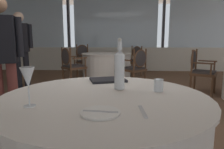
# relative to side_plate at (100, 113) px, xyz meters

# --- Properties ---
(ground_plane) EXTENTS (15.41, 15.41, 0.00)m
(ground_plane) POSITION_rel_side_plate_xyz_m (-0.15, 2.01, -0.76)
(ground_plane) COLOR brown
(window_wall_far) EXTENTS (10.81, 0.14, 2.80)m
(window_wall_far) POSITION_rel_side_plate_xyz_m (-0.15, 6.46, 0.36)
(window_wall_far) COLOR silver
(window_wall_far) RESTS_ON ground_plane
(foreground_table) EXTENTS (1.35, 1.35, 0.76)m
(foreground_table) POSITION_rel_side_plate_xyz_m (-0.01, 0.33, -0.38)
(foreground_table) COLOR white
(foreground_table) RESTS_ON ground_plane
(side_plate) EXTENTS (0.20, 0.20, 0.01)m
(side_plate) POSITION_rel_side_plate_xyz_m (0.00, 0.00, 0.00)
(side_plate) COLOR white
(side_plate) RESTS_ON foreground_table
(butter_knife) EXTENTS (0.18, 0.03, 0.00)m
(butter_knife) POSITION_rel_side_plate_xyz_m (0.00, 0.00, 0.01)
(butter_knife) COLOR silver
(butter_knife) RESTS_ON foreground_table
(dinner_fork) EXTENTS (0.03, 0.18, 0.00)m
(dinner_fork) POSITION_rel_side_plate_xyz_m (0.21, 0.03, -0.00)
(dinner_fork) COLOR silver
(dinner_fork) RESTS_ON foreground_table
(water_bottle) EXTENTS (0.07, 0.07, 0.37)m
(water_bottle) POSITION_rel_side_plate_xyz_m (0.08, 0.51, 0.15)
(water_bottle) COLOR white
(water_bottle) RESTS_ON foreground_table
(wine_glass) EXTENTS (0.08, 0.08, 0.22)m
(wine_glass) POSITION_rel_side_plate_xyz_m (-0.39, 0.09, 0.15)
(wine_glass) COLOR white
(wine_glass) RESTS_ON foreground_table
(water_tumbler) EXTENTS (0.07, 0.07, 0.09)m
(water_tumbler) POSITION_rel_side_plate_xyz_m (0.36, 0.46, 0.04)
(water_tumbler) COLOR white
(water_tumbler) RESTS_ON foreground_table
(menu_book) EXTENTS (0.35, 0.29, 0.02)m
(menu_book) POSITION_rel_side_plate_xyz_m (-0.02, 0.79, 0.01)
(menu_book) COLOR black
(menu_book) RESTS_ON foreground_table
(background_table_0) EXTENTS (1.35, 1.35, 0.76)m
(background_table_0) POSITION_rel_side_plate_xyz_m (-0.33, 4.54, -0.38)
(background_table_0) COLOR white
(background_table_0) RESTS_ON ground_plane
(dining_chair_0_0) EXTENTS (0.66, 0.66, 0.91)m
(dining_chair_0_0) POSITION_rel_side_plate_xyz_m (0.43, 3.74, -0.23)
(dining_chair_0_0) COLOR brown
(dining_chair_0_0) RESTS_ON ground_plane
(dining_chair_0_1) EXTENTS (0.66, 0.66, 0.93)m
(dining_chair_0_1) POSITION_rel_side_plate_xyz_m (0.46, 5.30, -0.21)
(dining_chair_0_1) COLOR brown
(dining_chair_0_1) RESTS_ON ground_plane
(dining_chair_0_2) EXTENTS (0.66, 0.66, 0.98)m
(dining_chair_0_2) POSITION_rel_side_plate_xyz_m (-1.10, 5.34, -0.20)
(dining_chair_0_2) COLOR brown
(dining_chair_0_2) RESTS_ON ground_plane
(dining_chair_0_3) EXTENTS (0.66, 0.66, 0.94)m
(dining_chair_0_3) POSITION_rel_side_plate_xyz_m (-1.13, 3.78, -0.20)
(dining_chair_0_3) COLOR brown
(dining_chair_0_3) RESTS_ON ground_plane
(dining_chair_1_2) EXTENTS (0.63, 0.65, 0.92)m
(dining_chair_1_2) POSITION_rel_side_plate_xyz_m (1.71, 3.28, -0.22)
(dining_chair_1_2) COLOR brown
(dining_chair_1_2) RESTS_ON ground_plane
(diner_person_0) EXTENTS (0.52, 0.28, 1.66)m
(diner_person_0) POSITION_rel_side_plate_xyz_m (-1.47, 1.64, 0.18)
(diner_person_0) COLOR brown
(diner_person_0) RESTS_ON ground_plane
(diner_person_1) EXTENTS (0.51, 0.30, 1.73)m
(diner_person_1) POSITION_rel_side_plate_xyz_m (-2.23, 3.60, 0.23)
(diner_person_1) COLOR black
(diner_person_1) RESTS_ON ground_plane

